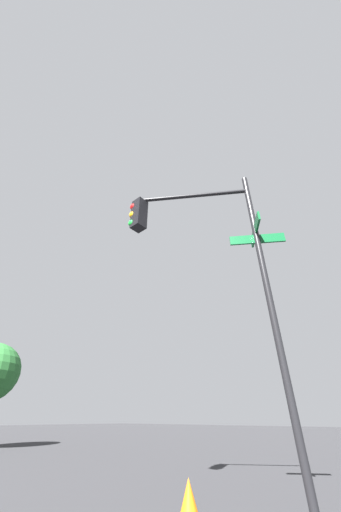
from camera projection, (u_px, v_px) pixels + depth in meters
traffic_signal_near at (202, 245)px, 5.53m from camera, size 2.79×2.02×6.17m
traffic_cone at (189, 505)px, 3.45m from camera, size 0.36×0.36×0.55m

